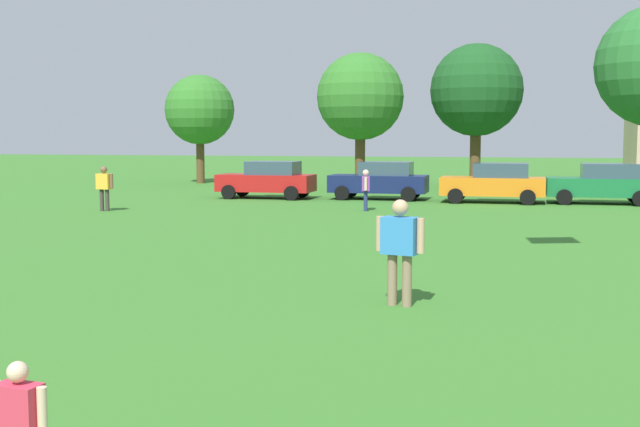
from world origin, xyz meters
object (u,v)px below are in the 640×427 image
(bystander_near_trees, at_px, (104,185))
(bystander_midfield, at_px, (366,186))
(adult_bystander, at_px, (400,243))
(child_kite_flyer, at_px, (19,417))
(tree_center_left, at_px, (476,91))
(parked_car_red_0, at_px, (268,179))
(parked_car_green_3, at_px, (603,183))
(tree_far_left, at_px, (200,110))
(tree_left, at_px, (360,97))
(parked_car_orange_2, at_px, (494,183))
(parked_car_navy_1, at_px, (380,180))

(bystander_near_trees, height_order, bystander_midfield, bystander_near_trees)
(adult_bystander, bearing_deg, bystander_near_trees, -33.80)
(child_kite_flyer, height_order, tree_center_left, tree_center_left)
(bystander_near_trees, relative_size, parked_car_red_0, 0.39)
(bystander_near_trees, bearing_deg, parked_car_green_3, -148.30)
(adult_bystander, distance_m, bystander_midfield, 16.98)
(bystander_midfield, relative_size, tree_far_left, 0.24)
(parked_car_red_0, distance_m, tree_left, 9.08)
(bystander_near_trees, height_order, parked_car_orange_2, bystander_near_trees)
(child_kite_flyer, relative_size, tree_center_left, 0.14)
(parked_car_red_0, distance_m, parked_car_green_3, 14.42)
(parked_car_red_0, distance_m, tree_far_left, 13.28)
(parked_car_green_3, bearing_deg, parked_car_orange_2, 6.38)
(adult_bystander, relative_size, bystander_near_trees, 1.05)
(child_kite_flyer, bearing_deg, parked_car_navy_1, 100.94)
(parked_car_green_3, relative_size, tree_left, 0.59)
(tree_left, bearing_deg, parked_car_navy_1, -71.39)
(parked_car_red_0, bearing_deg, tree_left, -109.29)
(child_kite_flyer, bearing_deg, parked_car_green_3, 83.18)
(adult_bystander, xyz_separation_m, parked_car_green_3, (5.11, 22.03, -0.19))
(parked_car_red_0, xyz_separation_m, parked_car_orange_2, (10.03, 0.08, 0.00))
(parked_car_orange_2, xyz_separation_m, parked_car_green_3, (4.38, 0.49, 0.00))
(parked_car_orange_2, bearing_deg, parked_car_red_0, 0.48)
(adult_bystander, distance_m, tree_far_left, 36.13)
(parked_car_orange_2, bearing_deg, tree_left, -45.95)
(bystander_near_trees, height_order, parked_car_red_0, bystander_near_trees)
(adult_bystander, distance_m, parked_car_green_3, 22.61)
(parked_car_red_0, bearing_deg, adult_bystander, 113.44)
(tree_far_left, bearing_deg, parked_car_red_0, -53.50)
(child_kite_flyer, bearing_deg, parked_car_red_0, 110.66)
(parked_car_green_3, bearing_deg, tree_far_left, -23.82)
(child_kite_flyer, distance_m, bystander_midfield, 24.37)
(child_kite_flyer, relative_size, adult_bystander, 0.61)
(bystander_midfield, relative_size, tree_center_left, 0.20)
(bystander_near_trees, bearing_deg, tree_center_left, -117.42)
(adult_bystander, bearing_deg, tree_left, -64.54)
(tree_left, bearing_deg, parked_car_green_3, -31.22)
(bystander_near_trees, relative_size, bystander_midfield, 1.08)
(parked_car_orange_2, bearing_deg, tree_center_left, -81.98)
(tree_left, height_order, tree_center_left, tree_center_left)
(adult_bystander, xyz_separation_m, bystander_near_trees, (-13.32, 14.01, -0.05))
(parked_car_green_3, bearing_deg, child_kite_flyer, 77.02)
(adult_bystander, relative_size, tree_center_left, 0.23)
(bystander_midfield, distance_m, tree_center_left, 16.02)
(parked_car_green_3, distance_m, tree_far_left, 24.33)
(bystander_midfield, xyz_separation_m, parked_car_navy_1, (-0.42, 5.57, -0.07))
(child_kite_flyer, relative_size, tree_left, 0.15)
(adult_bystander, height_order, parked_car_orange_2, adult_bystander)
(parked_car_orange_2, distance_m, parked_car_green_3, 4.40)
(parked_car_navy_1, relative_size, tree_left, 0.59)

